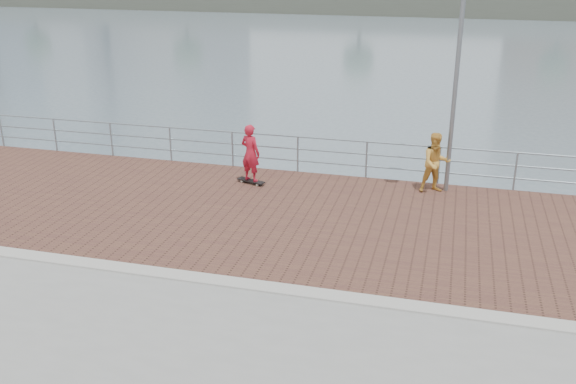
% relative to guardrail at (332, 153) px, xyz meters
% --- Properties ---
extents(water, '(400.00, 400.00, 0.00)m').
position_rel_guardrail_xyz_m(water, '(-0.00, -7.00, -2.69)').
color(water, slate).
rests_on(water, ground).
extents(brick_lane, '(40.00, 6.80, 0.02)m').
position_rel_guardrail_xyz_m(brick_lane, '(-0.00, -3.40, -0.68)').
color(brick_lane, brown).
rests_on(brick_lane, seawall).
extents(curb, '(40.00, 0.40, 0.06)m').
position_rel_guardrail_xyz_m(curb, '(-0.00, -7.00, -0.66)').
color(curb, '#B7B5AD').
rests_on(curb, seawall).
extents(guardrail, '(39.06, 0.06, 1.13)m').
position_rel_guardrail_xyz_m(guardrail, '(0.00, 0.00, 0.00)').
color(guardrail, '#8C9EA8').
rests_on(guardrail, brick_lane).
extents(street_lamp, '(0.45, 1.30, 6.13)m').
position_rel_guardrail_xyz_m(street_lamp, '(3.33, -0.95, 3.66)').
color(street_lamp, slate).
rests_on(street_lamp, brick_lane).
extents(skateboard, '(0.87, 0.48, 0.10)m').
position_rel_guardrail_xyz_m(skateboard, '(-2.06, -1.36, -0.60)').
color(skateboard, black).
rests_on(skateboard, brick_lane).
extents(skateboarder, '(0.69, 0.56, 1.64)m').
position_rel_guardrail_xyz_m(skateboarder, '(-2.06, -1.36, 0.23)').
color(skateboarder, red).
rests_on(skateboarder, skateboard).
extents(bystander, '(0.98, 0.88, 1.66)m').
position_rel_guardrail_xyz_m(bystander, '(3.00, -0.68, 0.16)').
color(bystander, gold).
rests_on(bystander, brick_lane).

